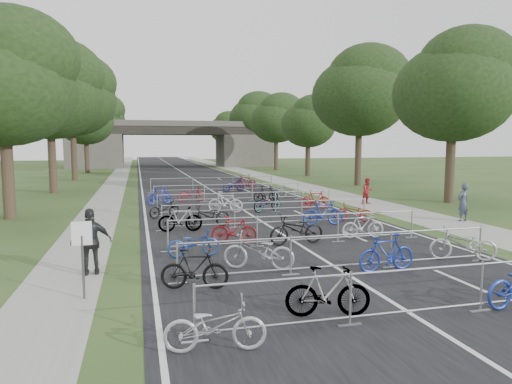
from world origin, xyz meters
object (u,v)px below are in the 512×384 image
(park_sign, at_px, (82,245))
(bike_1, at_px, (328,292))
(bike_0, at_px, (215,326))
(pedestrian_a, at_px, (463,203))
(pedestrian_b, at_px, (368,191))
(overpass_bridge, at_px, (173,144))
(pedestrian_c, at_px, (91,242))

(park_sign, height_order, bike_1, park_sign)
(park_sign, relative_size, bike_0, 1.03)
(bike_1, xyz_separation_m, pedestrian_a, (10.84, 9.36, 0.35))
(bike_1, xyz_separation_m, pedestrian_b, (9.56, 16.02, 0.24))
(overpass_bridge, height_order, pedestrian_b, overpass_bridge)
(overpass_bridge, bearing_deg, park_sign, -96.26)
(overpass_bridge, xyz_separation_m, park_sign, (-6.80, -62.00, -2.27))
(overpass_bridge, xyz_separation_m, pedestrian_c, (-6.80, -59.96, -2.62))
(pedestrian_c, bearing_deg, pedestrian_b, -145.66)
(overpass_bridge, relative_size, pedestrian_a, 17.61)
(pedestrian_a, distance_m, pedestrian_b, 6.79)
(park_sign, relative_size, pedestrian_b, 1.18)
(bike_0, distance_m, pedestrian_c, 6.05)
(overpass_bridge, relative_size, pedestrian_c, 16.92)
(bike_1, xyz_separation_m, pedestrian_c, (-5.03, 4.50, 0.38))
(park_sign, bearing_deg, bike_1, -26.10)
(bike_0, relative_size, pedestrian_b, 1.15)
(overpass_bridge, height_order, bike_1, overpass_bridge)
(pedestrian_a, height_order, pedestrian_b, pedestrian_a)
(overpass_bridge, distance_m, pedestrian_b, 49.14)
(pedestrian_c, bearing_deg, pedestrian_a, -166.96)
(overpass_bridge, bearing_deg, pedestrian_b, -80.88)
(bike_1, bearing_deg, overpass_bridge, 10.75)
(bike_0, height_order, pedestrian_b, pedestrian_b)
(bike_0, bearing_deg, overpass_bridge, 4.17)
(pedestrian_a, bearing_deg, bike_1, 28.02)
(bike_0, bearing_deg, pedestrian_b, -27.45)
(bike_0, height_order, pedestrian_a, pedestrian_a)
(park_sign, bearing_deg, pedestrian_b, 42.92)
(pedestrian_a, bearing_deg, overpass_bridge, -93.42)
(overpass_bridge, distance_m, bike_0, 65.66)
(park_sign, bearing_deg, pedestrian_a, 23.48)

